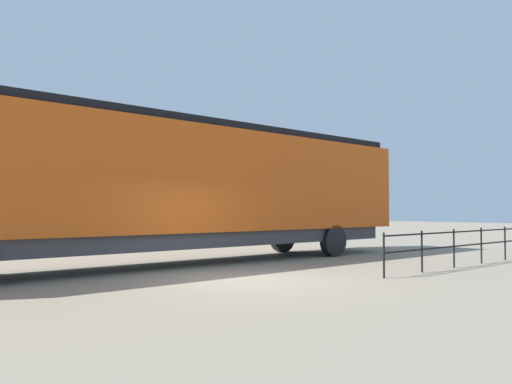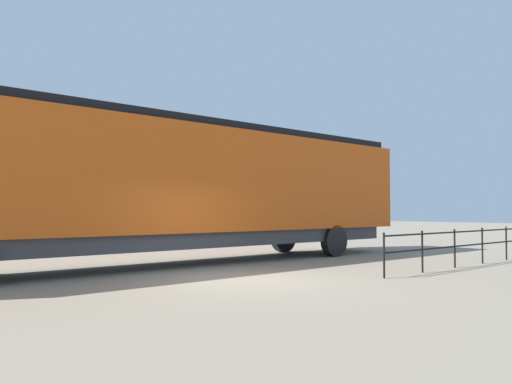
% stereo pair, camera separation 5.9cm
% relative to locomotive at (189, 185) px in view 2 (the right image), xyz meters
% --- Properties ---
extents(ground_plane, '(120.00, 120.00, 0.00)m').
position_rel_locomotive_xyz_m(ground_plane, '(3.77, -1.02, -2.40)').
color(ground_plane, gray).
extents(locomotive, '(2.86, 17.88, 4.29)m').
position_rel_locomotive_xyz_m(locomotive, '(0.00, 0.00, 0.00)').
color(locomotive, '#D15114').
rests_on(locomotive, ground_plane).
extents(platform_fence, '(0.05, 10.28, 1.09)m').
position_rel_locomotive_xyz_m(platform_fence, '(5.81, 6.79, -1.69)').
color(platform_fence, black).
rests_on(platform_fence, ground_plane).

